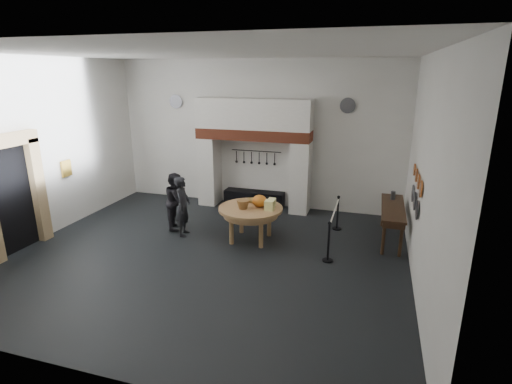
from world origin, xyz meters
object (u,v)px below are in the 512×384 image
(work_table, at_px, (251,209))
(side_table, at_px, (393,208))
(visitor_near, at_px, (183,206))
(visitor_far, at_px, (176,201))
(barrier_post_near, at_px, (328,243))
(iron_range, at_px, (254,199))
(barrier_post_far, at_px, (338,214))

(work_table, height_order, side_table, side_table)
(visitor_near, height_order, visitor_far, visitor_near)
(side_table, bearing_deg, visitor_near, -166.81)
(side_table, distance_m, barrier_post_near, 2.20)
(visitor_far, bearing_deg, visitor_near, -154.55)
(iron_range, xyz_separation_m, work_table, (0.69, -2.55, 0.59))
(visitor_far, xyz_separation_m, barrier_post_far, (4.21, 1.15, -0.32))
(iron_range, distance_m, side_table, 4.42)
(work_table, distance_m, side_table, 3.56)
(visitor_far, relative_size, barrier_post_near, 1.72)
(iron_range, distance_m, barrier_post_near, 4.20)
(barrier_post_near, bearing_deg, side_table, 50.42)
(iron_range, height_order, barrier_post_near, barrier_post_near)
(visitor_near, xyz_separation_m, side_table, (5.19, 1.22, 0.08))
(visitor_near, bearing_deg, iron_range, -32.70)
(side_table, relative_size, barrier_post_far, 2.44)
(iron_range, relative_size, work_table, 1.18)
(side_table, distance_m, barrier_post_far, 1.48)
(iron_range, bearing_deg, side_table, -20.45)
(work_table, bearing_deg, iron_range, 105.17)
(side_table, xyz_separation_m, barrier_post_near, (-1.38, -1.66, -0.42))
(iron_range, height_order, side_table, side_table)
(visitor_near, bearing_deg, barrier_post_far, -78.96)
(work_table, distance_m, visitor_near, 1.79)
(barrier_post_near, height_order, barrier_post_far, same)
(visitor_near, xyz_separation_m, barrier_post_far, (3.81, 1.55, -0.34))
(side_table, bearing_deg, visitor_far, -171.69)
(visitor_far, height_order, side_table, visitor_far)
(iron_range, xyz_separation_m, visitor_near, (-1.09, -2.74, 0.54))
(barrier_post_near, distance_m, barrier_post_far, 2.00)
(visitor_far, xyz_separation_m, barrier_post_near, (4.21, -0.85, -0.32))
(iron_range, bearing_deg, barrier_post_near, -49.53)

